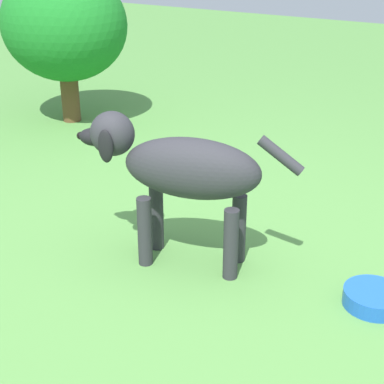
# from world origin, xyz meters

# --- Properties ---
(ground) EXTENTS (14.00, 14.00, 0.00)m
(ground) POSITION_xyz_m (0.00, 0.00, 0.00)
(ground) COLOR #548C42
(dog) EXTENTS (0.87, 0.36, 0.60)m
(dog) POSITION_xyz_m (0.16, -0.11, 0.40)
(dog) COLOR #2D2D33
(dog) RESTS_ON ground
(water_bowl) EXTENTS (0.22, 0.22, 0.06)m
(water_bowl) POSITION_xyz_m (-0.61, -0.22, 0.03)
(water_bowl) COLOR blue
(water_bowl) RESTS_ON ground
(shrub_near) EXTENTS (0.87, 0.78, 1.03)m
(shrub_near) POSITION_xyz_m (1.86, -1.28, 0.65)
(shrub_near) COLOR brown
(shrub_near) RESTS_ON ground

